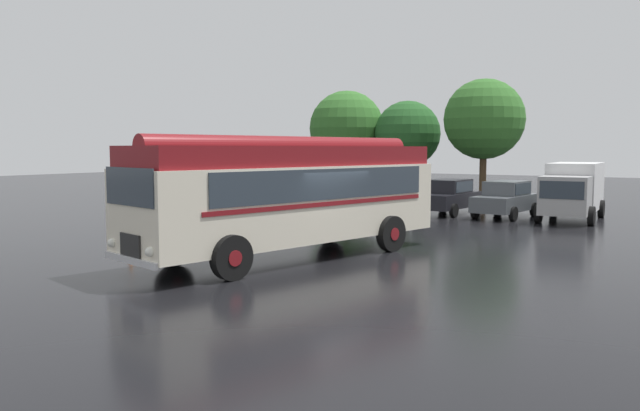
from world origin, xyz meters
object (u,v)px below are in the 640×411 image
car_near_left (449,196)px  box_van (573,189)px  car_mid_left (506,199)px  traffic_cone (130,243)px  vintage_bus (292,192)px

car_near_left → box_van: 5.58m
car_near_left → car_mid_left: 2.75m
box_van → traffic_cone: box_van is taller
traffic_cone → vintage_bus: bearing=21.2°
car_near_left → traffic_cone: (-4.10, -15.86, -0.57)m
box_van → traffic_cone: 19.21m
traffic_cone → car_mid_left: bearing=66.6°
vintage_bus → box_van: size_ratio=1.78×
traffic_cone → box_van: bearing=59.9°
car_near_left → box_van: box_van is taller
vintage_bus → traffic_cone: size_ratio=18.87×
car_mid_left → traffic_cone: bearing=-113.4°
car_mid_left → traffic_cone: car_mid_left is taller
vintage_bus → box_van: (4.90, 14.77, -0.53)m
car_mid_left → box_van: 2.90m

